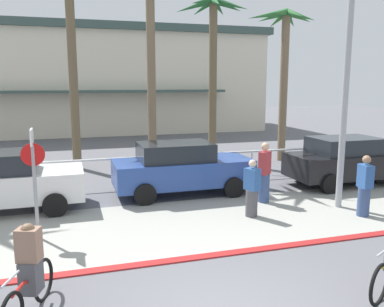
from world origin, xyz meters
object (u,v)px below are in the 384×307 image
at_px(palm_tree_3, 213,40).
at_px(pedestrian_0, 364,189).
at_px(car_black_3, 348,160).
at_px(pedestrian_1, 252,191).
at_px(car_blue_2, 181,168).
at_px(palm_tree_4, 284,46).
at_px(stop_sign_bike_lane, 34,168).
at_px(pedestrian_2, 264,175).
at_px(streetlight_curb, 353,56).
at_px(cyclist_red_1, 29,273).
at_px(palm_tree_1, 69,18).

height_order(palm_tree_3, pedestrian_0, palm_tree_3).
bearing_deg(car_black_3, pedestrian_0, -121.24).
bearing_deg(pedestrian_1, car_black_3, 25.14).
distance_m(car_blue_2, pedestrian_0, 5.46).
xyz_separation_m(palm_tree_4, pedestrian_0, (-1.81, -7.83, -4.37)).
bearing_deg(car_blue_2, palm_tree_4, 35.56).
height_order(stop_sign_bike_lane, pedestrian_1, stop_sign_bike_lane).
distance_m(palm_tree_4, pedestrian_0, 9.15).
bearing_deg(pedestrian_2, car_black_3, 16.55).
distance_m(streetlight_curb, car_black_3, 4.64).
bearing_deg(streetlight_curb, stop_sign_bike_lane, 178.45).
distance_m(stop_sign_bike_lane, car_black_3, 10.44).
bearing_deg(cyclist_red_1, streetlight_curb, 20.91).
bearing_deg(palm_tree_4, palm_tree_1, 174.60).
bearing_deg(car_blue_2, cyclist_red_1, -124.15).
distance_m(streetlight_curb, pedestrian_0, 3.56).
relative_size(palm_tree_4, car_black_3, 1.54).
bearing_deg(streetlight_curb, pedestrian_2, 145.25).
xyz_separation_m(stop_sign_bike_lane, car_black_3, (10.17, 2.21, -0.81)).
bearing_deg(cyclist_red_1, palm_tree_1, 85.20).
height_order(palm_tree_3, car_black_3, palm_tree_3).
xyz_separation_m(stop_sign_bike_lane, palm_tree_3, (7.08, 7.80, 3.74)).
relative_size(stop_sign_bike_lane, streetlight_curb, 0.34).
bearing_deg(streetlight_curb, palm_tree_3, 97.80).
height_order(stop_sign_bike_lane, palm_tree_1, palm_tree_1).
xyz_separation_m(car_blue_2, cyclist_red_1, (-4.09, -6.03, -0.18)).
bearing_deg(stop_sign_bike_lane, palm_tree_4, 34.50).
xyz_separation_m(stop_sign_bike_lane, pedestrian_0, (8.30, -0.88, -0.90)).
height_order(palm_tree_1, pedestrian_2, palm_tree_1).
distance_m(palm_tree_3, pedestrian_0, 9.92).
xyz_separation_m(pedestrian_1, pedestrian_2, (0.92, 1.10, 0.14)).
bearing_deg(cyclist_red_1, pedestrian_1, 31.77).
bearing_deg(car_blue_2, stop_sign_bike_lane, -147.04).
bearing_deg(palm_tree_4, streetlight_curb, -105.09).
height_order(stop_sign_bike_lane, car_black_3, stop_sign_bike_lane).
height_order(pedestrian_0, pedestrian_2, pedestrian_2).
distance_m(cyclist_red_1, pedestrian_1, 6.22).
height_order(streetlight_curb, pedestrian_2, streetlight_curb).
relative_size(cyclist_red_1, pedestrian_0, 1.03).
relative_size(pedestrian_1, pedestrian_2, 0.86).
bearing_deg(palm_tree_1, cyclist_red_1, -94.80).
bearing_deg(palm_tree_3, palm_tree_1, 179.94).
relative_size(streetlight_curb, pedestrian_2, 4.10).
height_order(stop_sign_bike_lane, pedestrian_0, stop_sign_bike_lane).
bearing_deg(stop_sign_bike_lane, pedestrian_2, 9.59).
bearing_deg(palm_tree_4, cyclist_red_1, -134.29).
xyz_separation_m(streetlight_curb, pedestrian_0, (0.12, -0.66, -3.50)).
distance_m(palm_tree_1, palm_tree_3, 6.07).
height_order(palm_tree_1, pedestrian_0, palm_tree_1).
height_order(stop_sign_bike_lane, palm_tree_3, palm_tree_3).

